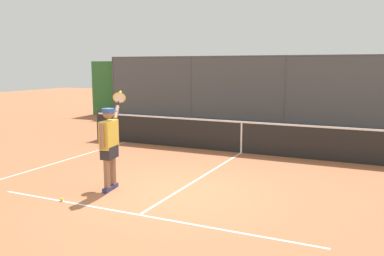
# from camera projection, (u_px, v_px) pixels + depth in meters

# --- Properties ---
(ground_plane) EXTENTS (60.00, 60.00, 0.00)m
(ground_plane) POSITION_uv_depth(u_px,v_px,m) (175.00, 193.00, 8.48)
(ground_plane) COLOR #A8603D
(court_line_markings) EXTENTS (8.31, 10.44, 0.01)m
(court_line_markings) POSITION_uv_depth(u_px,v_px,m) (131.00, 220.00, 6.99)
(court_line_markings) COLOR white
(court_line_markings) RESTS_ON ground
(fence_backdrop) EXTENTS (20.50, 1.37, 3.03)m
(fence_backdrop) POSITION_uv_depth(u_px,v_px,m) (288.00, 93.00, 17.89)
(fence_backdrop) COLOR #474C51
(fence_backdrop) RESTS_ON ground
(tennis_net) EXTENTS (10.68, 0.09, 1.07)m
(tennis_net) POSITION_uv_depth(u_px,v_px,m) (242.00, 137.00, 12.30)
(tennis_net) COLOR #2D2D2D
(tennis_net) RESTS_ON ground
(tennis_player) EXTENTS (0.62, 1.38, 2.03)m
(tennis_player) POSITION_uv_depth(u_px,v_px,m) (109.00, 142.00, 8.57)
(tennis_player) COLOR navy
(tennis_player) RESTS_ON ground
(tennis_ball_mid_court) EXTENTS (0.07, 0.07, 0.07)m
(tennis_ball_mid_court) POSITION_uv_depth(u_px,v_px,m) (62.00, 200.00, 7.97)
(tennis_ball_mid_court) COLOR #C1D138
(tennis_ball_mid_court) RESTS_ON ground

